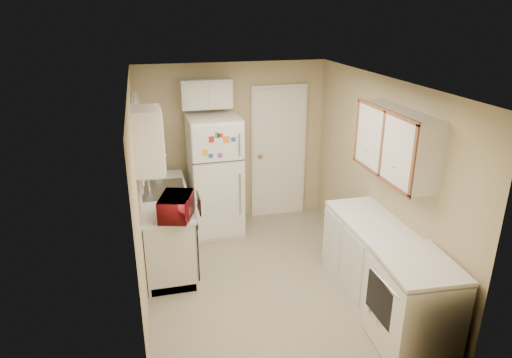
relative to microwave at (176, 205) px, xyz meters
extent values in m
plane|color=#B6AC92|center=(1.00, -0.17, -1.05)|extent=(3.80, 3.80, 0.00)
plane|color=white|center=(1.00, -0.17, 1.35)|extent=(3.80, 3.80, 0.00)
plane|color=tan|center=(-0.40, -0.17, 0.15)|extent=(3.80, 3.80, 0.00)
plane|color=tan|center=(2.40, -0.17, 0.15)|extent=(3.80, 3.80, 0.00)
plane|color=tan|center=(1.00, 1.73, 0.15)|extent=(2.80, 2.80, 0.00)
plane|color=tan|center=(1.00, -2.07, 0.15)|extent=(2.80, 2.80, 0.00)
cube|color=silver|center=(-0.10, 0.73, -0.60)|extent=(0.60, 1.80, 0.90)
cube|color=black|center=(0.19, 0.13, -0.56)|extent=(0.03, 0.58, 0.72)
cube|color=gray|center=(-0.10, 0.88, -0.19)|extent=(0.54, 0.74, 0.16)
imported|color=maroon|center=(0.00, 0.00, 0.00)|extent=(0.54, 0.40, 0.32)
imported|color=white|center=(-0.15, 1.39, -0.05)|extent=(0.10, 0.10, 0.19)
cube|color=silver|center=(-0.36, 0.88, 0.55)|extent=(0.10, 0.98, 1.08)
cube|color=silver|center=(-0.25, 0.05, 0.75)|extent=(0.30, 0.45, 0.70)
cube|color=white|center=(0.65, 1.33, -0.19)|extent=(0.72, 0.70, 1.72)
cube|color=silver|center=(0.60, 1.58, 0.95)|extent=(0.70, 0.30, 0.40)
cube|color=white|center=(1.70, 1.69, -0.03)|extent=(0.86, 0.06, 2.08)
cube|color=silver|center=(2.10, -0.97, -0.60)|extent=(0.60, 2.00, 0.90)
cube|color=white|center=(2.05, -1.59, -0.57)|extent=(0.70, 0.83, 0.96)
cube|color=silver|center=(2.25, -0.67, 0.75)|extent=(0.30, 1.20, 0.70)
camera|label=1|loc=(-0.27, -4.73, 2.08)|focal=32.00mm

